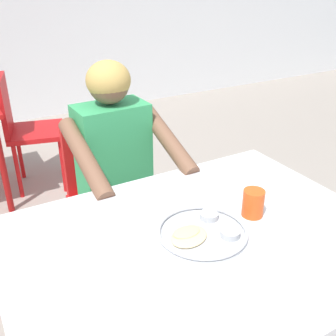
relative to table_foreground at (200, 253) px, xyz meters
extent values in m
cube|color=silver|center=(0.00, 0.00, 0.05)|extent=(1.28, 0.96, 0.03)
cylinder|color=#B2B2B7|center=(-0.58, 0.42, -0.33)|extent=(0.04, 0.04, 0.72)
cylinder|color=#B2B2B7|center=(0.58, 0.42, -0.33)|extent=(0.04, 0.04, 0.72)
cylinder|color=#B7BABF|center=(0.02, 0.01, 0.07)|extent=(0.31, 0.31, 0.01)
torus|color=#B7BABF|center=(0.02, 0.01, 0.08)|extent=(0.31, 0.31, 0.01)
cylinder|color=#B2B5BA|center=(0.08, -0.05, 0.08)|extent=(0.07, 0.07, 0.02)
cylinder|color=#B77F23|center=(0.08, -0.05, 0.09)|extent=(0.06, 0.06, 0.01)
cylinder|color=#B2B5BA|center=(0.08, 0.08, 0.08)|extent=(0.07, 0.07, 0.02)
cylinder|color=maroon|center=(0.08, 0.08, 0.09)|extent=(0.06, 0.06, 0.01)
ellipsoid|color=#E5C689|center=(-0.04, 0.01, 0.08)|extent=(0.17, 0.15, 0.01)
ellipsoid|color=#DAC17F|center=(-0.04, 0.03, 0.08)|extent=(0.10, 0.07, 0.01)
cylinder|color=#D84C19|center=(0.24, 0.02, 0.12)|extent=(0.08, 0.08, 0.10)
cylinder|color=#593319|center=(0.24, 0.02, 0.15)|extent=(0.07, 0.07, 0.02)
cube|color=red|center=(0.01, 0.85, -0.27)|extent=(0.40, 0.42, 0.04)
cube|color=red|center=(0.01, 1.04, -0.04)|extent=(0.37, 0.05, 0.41)
cylinder|color=red|center=(0.17, 0.69, -0.49)|extent=(0.03, 0.03, 0.40)
cylinder|color=red|center=(-0.13, 0.68, -0.49)|extent=(0.03, 0.03, 0.40)
cylinder|color=red|center=(0.16, 1.02, -0.49)|extent=(0.03, 0.03, 0.40)
cylinder|color=red|center=(-0.14, 1.01, -0.49)|extent=(0.03, 0.03, 0.40)
cylinder|color=#3F3F3F|center=(0.18, 0.40, -0.47)|extent=(0.10, 0.10, 0.43)
cylinder|color=#3F3F3F|center=(0.17, 0.60, -0.21)|extent=(0.13, 0.40, 0.12)
cylinder|color=#3F3F3F|center=(-0.12, 0.39, -0.47)|extent=(0.10, 0.10, 0.43)
cylinder|color=#3F3F3F|center=(-0.13, 0.59, -0.21)|extent=(0.13, 0.40, 0.12)
cube|color=#339959|center=(0.01, 0.80, 0.05)|extent=(0.35, 0.21, 0.52)
cylinder|color=brown|center=(0.23, 0.62, 0.15)|extent=(0.09, 0.46, 0.25)
cylinder|color=brown|center=(-0.18, 0.61, 0.15)|extent=(0.09, 0.46, 0.25)
sphere|color=brown|center=(0.01, 0.80, 0.41)|extent=(0.19, 0.19, 0.19)
ellipsoid|color=tan|center=(0.01, 0.80, 0.42)|extent=(0.21, 0.20, 0.18)
cylinder|color=maroon|center=(-0.41, 1.78, -0.33)|extent=(0.04, 0.04, 0.70)
cube|color=red|center=(-0.11, 2.07, -0.23)|extent=(0.49, 0.50, 0.04)
cube|color=red|center=(-0.29, 2.11, -0.01)|extent=(0.13, 0.39, 0.41)
cylinder|color=red|center=(0.09, 2.19, -0.47)|extent=(0.03, 0.03, 0.43)
cylinder|color=red|center=(0.01, 1.87, -0.47)|extent=(0.03, 0.03, 0.43)
cylinder|color=red|center=(-0.23, 2.27, -0.47)|extent=(0.03, 0.03, 0.43)
cylinder|color=red|center=(-0.31, 1.95, -0.47)|extent=(0.03, 0.03, 0.43)
camera|label=1|loc=(-0.63, -0.89, 0.87)|focal=42.55mm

